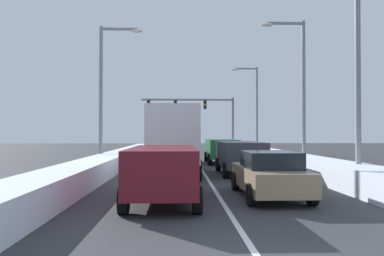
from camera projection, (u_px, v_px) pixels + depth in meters
The scene contains 15 objects.
ground_plane at pixel (203, 172), 20.51m from camera, with size 120.00×120.00×0.00m, color #333335.
lane_stripe_between_right_lane_and_center_lane at pixel (199, 166), 24.35m from camera, with size 0.14×42.29×0.01m, color silver.
snow_bank_right_shoulder at pixel (282, 159), 24.54m from camera, with size 1.80×42.29×0.90m, color silver.
snow_bank_left_shoulder at pixel (116, 160), 24.17m from camera, with size 1.66×42.29×0.87m, color silver.
sedan_tan_right_lane_nearest at pixel (269, 174), 12.55m from camera, with size 2.00×4.50×1.51m.
suv_charcoal_right_lane_second at pixel (240, 155), 19.53m from camera, with size 2.16×4.90×1.67m.
suv_green_right_lane_third at pixel (221, 149), 26.75m from camera, with size 2.16×4.90×1.67m.
suv_maroon_center_lane_nearest at pixel (163, 169), 11.60m from camera, with size 2.16×4.90×1.67m.
box_truck_center_lane_second at pixel (174, 137), 19.21m from camera, with size 2.53×7.20×3.36m.
suv_black_center_lane_third at pixel (176, 149), 27.01m from camera, with size 2.16×4.90×1.67m.
traffic_light_gantry at pixel (201, 110), 43.65m from camera, with size 10.60×0.47×6.20m.
street_lamp_right_near at pixel (349, 61), 15.00m from camera, with size 2.66×0.36×8.27m.
street_lamp_right_mid at pixel (298, 81), 22.70m from camera, with size 2.66×0.36×8.82m.
street_lamp_right_far at pixel (253, 103), 38.08m from camera, with size 2.66×0.36×8.72m.
street_lamp_left_mid at pixel (107, 84), 23.24m from camera, with size 2.66×0.36×8.64m.
Camera 1 is at (-1.34, -5.13, 2.11)m, focal length 35.70 mm.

